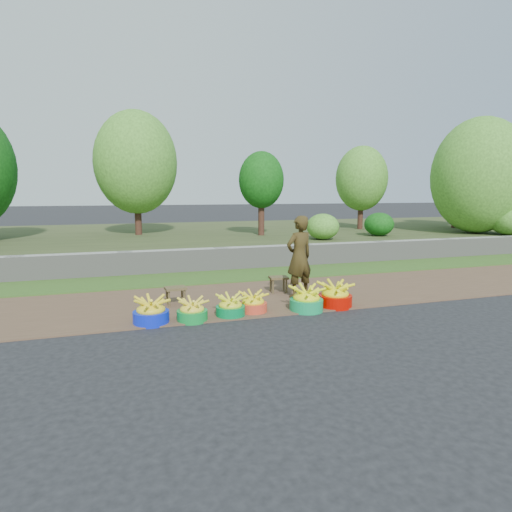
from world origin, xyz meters
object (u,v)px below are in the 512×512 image
object	(u,v)px
basin_b	(192,311)
basin_d	(253,303)
basin_e	(306,300)
stool_right	(279,280)
basin_f	(335,296)
vendor_woman	(299,257)
basin_c	(230,307)
stool_left	(176,291)
basin_a	(151,312)

from	to	relation	value
basin_b	basin_d	bearing A→B (deg)	8.97
basin_b	basin_e	world-z (taller)	basin_e
basin_b	stool_right	xyz separation A→B (m)	(1.83, 1.26, 0.10)
basin_f	vendor_woman	size ratio (longest dim) A/B	0.38
basin_c	basin_e	bearing A→B (deg)	-3.20
basin_d	basin_f	size ratio (longest dim) A/B	0.79
basin_c	basin_f	size ratio (longest dim) A/B	0.80
stool_left	vendor_woman	world-z (taller)	vendor_woman
basin_d	basin_e	world-z (taller)	basin_e
basin_c	stool_right	bearing A→B (deg)	44.14
basin_f	basin_e	bearing A→B (deg)	-171.89
stool_right	basin_c	bearing A→B (deg)	-135.86
basin_f	basin_a	bearing A→B (deg)	-179.79
basin_a	basin_d	xyz separation A→B (m)	(1.57, 0.10, -0.02)
basin_e	basin_d	bearing A→B (deg)	168.74
basin_f	stool_right	xyz separation A→B (m)	(-0.55, 1.19, 0.07)
basin_c	basin_a	bearing A→B (deg)	-179.96
basin_c	basin_e	size ratio (longest dim) A/B	0.84
basin_e	stool_left	bearing A→B (deg)	154.20
basin_c	basin_e	xyz separation A→B (m)	(1.23, -0.07, 0.03)
basin_d	stool_right	world-z (taller)	basin_d
basin_b	vendor_woman	bearing A→B (deg)	21.24
basin_d	stool_left	xyz separation A→B (m)	(-1.11, 0.78, 0.11)
basin_a	vendor_woman	world-z (taller)	vendor_woman
basin_c	stool_right	distance (m)	1.73
stool_left	vendor_woman	xyz separation A→B (m)	(2.17, -0.14, 0.49)
basin_f	vendor_woman	bearing A→B (deg)	114.86
basin_e	stool_right	distance (m)	1.27
basin_a	stool_right	world-z (taller)	basin_a
stool_right	basin_b	bearing A→B (deg)	-145.52
basin_a	stool_right	bearing A→B (deg)	26.44
basin_a	basin_b	xyz separation A→B (m)	(0.59, -0.06, -0.02)
basin_a	stool_right	xyz separation A→B (m)	(2.42, 1.20, 0.08)
stool_left	basin_a	bearing A→B (deg)	-117.90
basin_d	basin_b	bearing A→B (deg)	-171.03
stool_right	vendor_woman	size ratio (longest dim) A/B	0.25
basin_d	stool_left	size ratio (longest dim) A/B	1.22
basin_a	basin_d	distance (m)	1.58
basin_c	stool_right	size ratio (longest dim) A/B	1.24
basin_a	stool_left	distance (m)	0.99
stool_right	stool_left	bearing A→B (deg)	-170.48
basin_c	basin_e	world-z (taller)	basin_e
basin_a	vendor_woman	distance (m)	2.79
basin_b	basin_e	bearing A→B (deg)	-0.36
basin_a	basin_c	world-z (taller)	basin_a
stool_left	stool_right	size ratio (longest dim) A/B	1.01
vendor_woman	basin_d	bearing A→B (deg)	16.51
basin_b	basin_d	distance (m)	1.00
basin_a	basin_f	size ratio (longest dim) A/B	0.93
stool_right	basin_d	bearing A→B (deg)	-127.47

